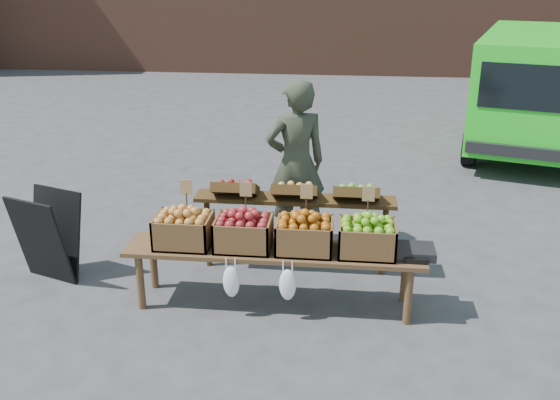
# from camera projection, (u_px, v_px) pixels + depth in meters

# --- Properties ---
(ground) EXTENTS (80.00, 80.00, 0.00)m
(ground) POSITION_uv_depth(u_px,v_px,m) (274.00, 330.00, 5.41)
(ground) COLOR #3E3E40
(delivery_van) EXTENTS (3.11, 4.68, 1.93)m
(delivery_van) POSITION_uv_depth(u_px,v_px,m) (538.00, 92.00, 10.30)
(delivery_van) COLOR #20D120
(delivery_van) RESTS_ON ground
(vendor) EXTENTS (0.80, 0.67, 1.86)m
(vendor) POSITION_uv_depth(u_px,v_px,m) (296.00, 164.00, 6.79)
(vendor) COLOR #313728
(vendor) RESTS_ON ground
(chalkboard_sign) EXTENTS (0.68, 0.51, 0.91)m
(chalkboard_sign) POSITION_uv_depth(u_px,v_px,m) (48.00, 236.00, 6.14)
(chalkboard_sign) COLOR black
(chalkboard_sign) RESTS_ON ground
(back_table) EXTENTS (2.10, 0.44, 1.04)m
(back_table) POSITION_uv_depth(u_px,v_px,m) (295.00, 223.00, 6.29)
(back_table) COLOR #3C2811
(back_table) RESTS_ON ground
(display_bench) EXTENTS (2.70, 0.56, 0.57)m
(display_bench) POSITION_uv_depth(u_px,v_px,m) (274.00, 277.00, 5.72)
(display_bench) COLOR #51371F
(display_bench) RESTS_ON ground
(crate_golden_apples) EXTENTS (0.50, 0.40, 0.28)m
(crate_golden_apples) POSITION_uv_depth(u_px,v_px,m) (184.00, 230.00, 5.65)
(crate_golden_apples) COLOR gold
(crate_golden_apples) RESTS_ON display_bench
(crate_russet_pears) EXTENTS (0.50, 0.40, 0.28)m
(crate_russet_pears) POSITION_uv_depth(u_px,v_px,m) (243.00, 233.00, 5.59)
(crate_russet_pears) COLOR maroon
(crate_russet_pears) RESTS_ON display_bench
(crate_red_apples) EXTENTS (0.50, 0.40, 0.28)m
(crate_red_apples) POSITION_uv_depth(u_px,v_px,m) (305.00, 236.00, 5.53)
(crate_red_apples) COLOR #A0600D
(crate_red_apples) RESTS_ON display_bench
(crate_green_apples) EXTENTS (0.50, 0.40, 0.28)m
(crate_green_apples) POSITION_uv_depth(u_px,v_px,m) (367.00, 239.00, 5.48)
(crate_green_apples) COLOR #407E0C
(crate_green_apples) RESTS_ON display_bench
(weighing_scale) EXTENTS (0.34, 0.30, 0.08)m
(weighing_scale) POSITION_uv_depth(u_px,v_px,m) (415.00, 251.00, 5.47)
(weighing_scale) COLOR black
(weighing_scale) RESTS_ON display_bench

